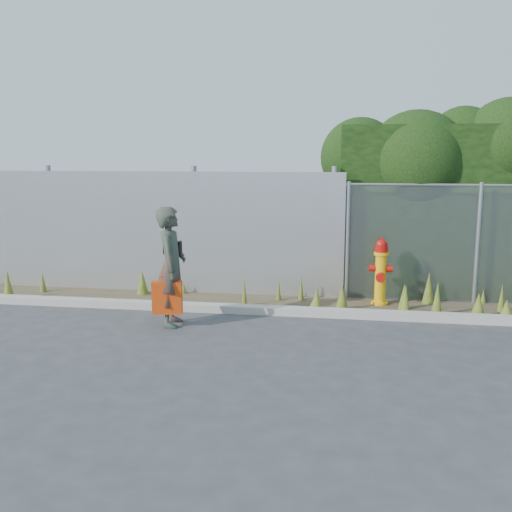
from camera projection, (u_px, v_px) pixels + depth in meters
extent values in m
plane|color=#3A3A3D|center=(262.00, 353.00, 7.27)|extent=(80.00, 80.00, 0.00)
cube|color=#A69F96|center=(279.00, 311.00, 9.01)|extent=(16.00, 0.22, 0.12)
cube|color=#4A3C2A|center=(283.00, 304.00, 9.60)|extent=(16.00, 1.20, 0.01)
cone|color=#4C5F1C|center=(158.00, 287.00, 10.16)|extent=(0.09, 0.09, 0.33)
cone|color=#4C5F1C|center=(437.00, 300.00, 8.85)|extent=(0.18, 0.18, 0.53)
cone|color=#4C5F1C|center=(301.00, 289.00, 9.81)|extent=(0.10, 0.10, 0.43)
cone|color=#4C5F1C|center=(483.00, 297.00, 9.61)|extent=(0.10, 0.10, 0.24)
cone|color=#4C5F1C|center=(405.00, 307.00, 8.93)|extent=(0.11, 0.11, 0.26)
cone|color=#4C5F1C|center=(478.00, 306.00, 8.76)|extent=(0.24, 0.24, 0.39)
cone|color=#4C5F1C|center=(404.00, 297.00, 9.22)|extent=(0.18, 0.18, 0.44)
cone|color=#4C5F1C|center=(8.00, 286.00, 9.86)|extent=(0.19, 0.19, 0.51)
cone|color=#4C5F1C|center=(502.00, 299.00, 9.08)|extent=(0.11, 0.11, 0.46)
cone|color=#4C5F1C|center=(43.00, 283.00, 10.40)|extent=(0.12, 0.12, 0.37)
cone|color=#4C5F1C|center=(184.00, 289.00, 10.28)|extent=(0.11, 0.11, 0.22)
cone|color=#4C5F1C|center=(244.00, 293.00, 9.43)|extent=(0.09, 0.09, 0.47)
cone|color=#4C5F1C|center=(279.00, 290.00, 9.81)|extent=(0.09, 0.09, 0.40)
cone|color=#4C5F1C|center=(314.00, 304.00, 9.31)|extent=(0.19, 0.19, 0.18)
cone|color=#4C5F1C|center=(406.00, 309.00, 8.98)|extent=(0.09, 0.09, 0.20)
cone|color=#4C5F1C|center=(254.00, 286.00, 10.29)|extent=(0.14, 0.14, 0.31)
cone|color=#4C5F1C|center=(506.00, 311.00, 8.63)|extent=(0.24, 0.24, 0.32)
cone|color=#4C5F1C|center=(429.00, 289.00, 9.58)|extent=(0.20, 0.20, 0.54)
cone|color=#4C5F1C|center=(317.00, 300.00, 9.05)|extent=(0.18, 0.18, 0.44)
cone|color=#4C5F1C|center=(405.00, 301.00, 8.84)|extent=(0.17, 0.17, 0.50)
cone|color=#4C5F1C|center=(342.00, 298.00, 9.17)|extent=(0.21, 0.21, 0.44)
cone|color=#4C5F1C|center=(142.00, 283.00, 10.23)|extent=(0.22, 0.22, 0.44)
cube|color=#A9AAB0|center=(112.00, 231.00, 10.49)|extent=(8.50, 0.08, 2.20)
cylinder|color=gray|center=(52.00, 227.00, 10.79)|extent=(0.10, 0.10, 2.30)
cylinder|color=gray|center=(195.00, 230.00, 10.36)|extent=(0.10, 0.10, 2.30)
cylinder|color=gray|center=(333.00, 232.00, 9.98)|extent=(0.10, 0.10, 2.30)
cylinder|color=gray|center=(347.00, 241.00, 9.85)|extent=(0.07, 0.07, 2.05)
cylinder|color=gray|center=(478.00, 244.00, 9.52)|extent=(0.07, 0.07, 2.05)
sphere|color=black|center=(360.00, 157.00, 10.76)|extent=(1.48, 1.48, 1.48)
sphere|color=black|center=(416.00, 162.00, 10.23)|extent=(1.84, 1.84, 1.84)
sphere|color=black|center=(463.00, 141.00, 10.35)|extent=(1.27, 1.27, 1.27)
sphere|color=black|center=(509.00, 146.00, 10.00)|extent=(1.68, 1.68, 1.68)
cylinder|color=#F5B20C|center=(379.00, 303.00, 9.57)|extent=(0.28, 0.28, 0.06)
cylinder|color=#F5B20C|center=(380.00, 280.00, 9.50)|extent=(0.18, 0.18, 0.86)
cylinder|color=#F5B20C|center=(381.00, 253.00, 9.42)|extent=(0.24, 0.24, 0.05)
cylinder|color=#B20F0A|center=(381.00, 249.00, 9.41)|extent=(0.21, 0.21, 0.10)
sphere|color=#B20F0A|center=(382.00, 245.00, 9.40)|extent=(0.19, 0.19, 0.19)
cylinder|color=#B20F0A|center=(382.00, 239.00, 9.38)|extent=(0.05, 0.05, 0.05)
cylinder|color=#B20F0A|center=(372.00, 268.00, 9.49)|extent=(0.10, 0.11, 0.11)
cylinder|color=#B20F0A|center=(389.00, 269.00, 9.45)|extent=(0.10, 0.11, 0.11)
cylinder|color=#B20F0A|center=(381.00, 277.00, 9.35)|extent=(0.15, 0.12, 0.15)
imported|color=#0F6349|center=(171.00, 267.00, 8.32)|extent=(0.50, 0.69, 1.76)
cube|color=#BE370A|center=(167.00, 298.00, 8.25)|extent=(0.43, 0.16, 0.47)
cylinder|color=#BE370A|center=(167.00, 276.00, 8.19)|extent=(0.20, 0.02, 0.02)
cube|color=black|center=(172.00, 248.00, 8.39)|extent=(0.26, 0.11, 0.20)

